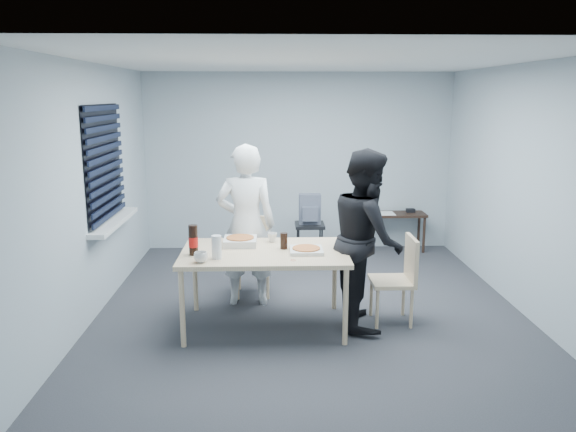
{
  "coord_description": "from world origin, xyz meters",
  "views": [
    {
      "loc": [
        -0.41,
        -5.76,
        2.27
      ],
      "look_at": [
        -0.23,
        0.1,
        1.0
      ],
      "focal_mm": 35.0,
      "sensor_mm": 36.0,
      "label": 1
    }
  ],
  "objects_px": {
    "person_black": "(367,238)",
    "soda_bottle": "(193,241)",
    "side_table": "(396,218)",
    "stool": "(310,231)",
    "mug_a": "(201,257)",
    "dining_table": "(264,256)",
    "mug_b": "(272,237)",
    "chair_far": "(253,250)",
    "chair_right": "(400,274)",
    "backpack": "(310,210)",
    "person_white": "(246,225)"
  },
  "relations": [
    {
      "from": "dining_table",
      "to": "person_black",
      "type": "distance_m",
      "value": 1.02
    },
    {
      "from": "person_black",
      "to": "mug_a",
      "type": "height_order",
      "value": "person_black"
    },
    {
      "from": "side_table",
      "to": "backpack",
      "type": "height_order",
      "value": "backpack"
    },
    {
      "from": "chair_far",
      "to": "mug_b",
      "type": "bearing_deg",
      "value": -71.81
    },
    {
      "from": "person_black",
      "to": "backpack",
      "type": "xyz_separation_m",
      "value": [
        -0.41,
        2.11,
        -0.14
      ]
    },
    {
      "from": "stool",
      "to": "backpack",
      "type": "bearing_deg",
      "value": -90.0
    },
    {
      "from": "backpack",
      "to": "mug_b",
      "type": "xyz_separation_m",
      "value": [
        -0.52,
        -1.83,
        0.08
      ]
    },
    {
      "from": "side_table",
      "to": "stool",
      "type": "relative_size",
      "value": 1.54
    },
    {
      "from": "chair_far",
      "to": "backpack",
      "type": "bearing_deg",
      "value": 57.27
    },
    {
      "from": "chair_right",
      "to": "mug_b",
      "type": "xyz_separation_m",
      "value": [
        -1.29,
        0.27,
        0.32
      ]
    },
    {
      "from": "person_white",
      "to": "person_black",
      "type": "xyz_separation_m",
      "value": [
        1.21,
        -0.61,
        0.0
      ]
    },
    {
      "from": "backpack",
      "to": "mug_a",
      "type": "relative_size",
      "value": 3.33
    },
    {
      "from": "person_black",
      "to": "mug_a",
      "type": "bearing_deg",
      "value": 105.2
    },
    {
      "from": "chair_far",
      "to": "backpack",
      "type": "height_order",
      "value": "backpack"
    },
    {
      "from": "mug_b",
      "to": "person_white",
      "type": "bearing_deg",
      "value": 131.35
    },
    {
      "from": "chair_far",
      "to": "mug_a",
      "type": "relative_size",
      "value": 7.24
    },
    {
      "from": "side_table",
      "to": "stool",
      "type": "xyz_separation_m",
      "value": [
        -1.33,
        -0.59,
        -0.05
      ]
    },
    {
      "from": "person_black",
      "to": "soda_bottle",
      "type": "bearing_deg",
      "value": 96.01
    },
    {
      "from": "dining_table",
      "to": "chair_right",
      "type": "xyz_separation_m",
      "value": [
        1.37,
        0.07,
        -0.21
      ]
    },
    {
      "from": "mug_b",
      "to": "chair_far",
      "type": "bearing_deg",
      "value": 108.19
    },
    {
      "from": "person_white",
      "to": "person_black",
      "type": "height_order",
      "value": "same"
    },
    {
      "from": "person_black",
      "to": "mug_b",
      "type": "bearing_deg",
      "value": 72.83
    },
    {
      "from": "side_table",
      "to": "mug_a",
      "type": "bearing_deg",
      "value": -128.43
    },
    {
      "from": "backpack",
      "to": "mug_a",
      "type": "height_order",
      "value": "backpack"
    },
    {
      "from": "chair_far",
      "to": "person_white",
      "type": "bearing_deg",
      "value": -99.53
    },
    {
      "from": "dining_table",
      "to": "person_white",
      "type": "height_order",
      "value": "person_white"
    },
    {
      "from": "dining_table",
      "to": "side_table",
      "type": "xyz_separation_m",
      "value": [
        1.92,
        2.77,
        -0.24
      ]
    },
    {
      "from": "person_black",
      "to": "stool",
      "type": "distance_m",
      "value": 2.21
    },
    {
      "from": "chair_far",
      "to": "chair_right",
      "type": "height_order",
      "value": "same"
    },
    {
      "from": "dining_table",
      "to": "mug_b",
      "type": "distance_m",
      "value": 0.37
    },
    {
      "from": "dining_table",
      "to": "side_table",
      "type": "relative_size",
      "value": 1.9
    },
    {
      "from": "chair_far",
      "to": "mug_b",
      "type": "distance_m",
      "value": 0.78
    },
    {
      "from": "side_table",
      "to": "stool",
      "type": "height_order",
      "value": "side_table"
    },
    {
      "from": "stool",
      "to": "mug_a",
      "type": "relative_size",
      "value": 4.47
    },
    {
      "from": "person_black",
      "to": "soda_bottle",
      "type": "relative_size",
      "value": 6.14
    },
    {
      "from": "chair_right",
      "to": "stool",
      "type": "xyz_separation_m",
      "value": [
        -0.77,
        2.11,
        -0.07
      ]
    },
    {
      "from": "stool",
      "to": "mug_b",
      "type": "xyz_separation_m",
      "value": [
        -0.52,
        -1.84,
        0.39
      ]
    },
    {
      "from": "person_white",
      "to": "stool",
      "type": "bearing_deg",
      "value": -117.76
    },
    {
      "from": "person_white",
      "to": "mug_a",
      "type": "height_order",
      "value": "person_white"
    },
    {
      "from": "dining_table",
      "to": "chair_far",
      "type": "xyz_separation_m",
      "value": [
        -0.14,
        1.02,
        -0.21
      ]
    },
    {
      "from": "chair_right",
      "to": "side_table",
      "type": "relative_size",
      "value": 1.05
    },
    {
      "from": "stool",
      "to": "mug_b",
      "type": "relative_size",
      "value": 5.5
    },
    {
      "from": "person_white",
      "to": "stool",
      "type": "relative_size",
      "value": 3.22
    },
    {
      "from": "dining_table",
      "to": "mug_b",
      "type": "relative_size",
      "value": 16.1
    },
    {
      "from": "backpack",
      "to": "soda_bottle",
      "type": "relative_size",
      "value": 1.42
    },
    {
      "from": "dining_table",
      "to": "mug_a",
      "type": "relative_size",
      "value": 13.09
    },
    {
      "from": "person_white",
      "to": "mug_a",
      "type": "bearing_deg",
      "value": 70.45
    },
    {
      "from": "dining_table",
      "to": "soda_bottle",
      "type": "distance_m",
      "value": 0.71
    },
    {
      "from": "dining_table",
      "to": "chair_right",
      "type": "relative_size",
      "value": 1.81
    },
    {
      "from": "stool",
      "to": "person_white",
      "type": "bearing_deg",
      "value": -117.76
    }
  ]
}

